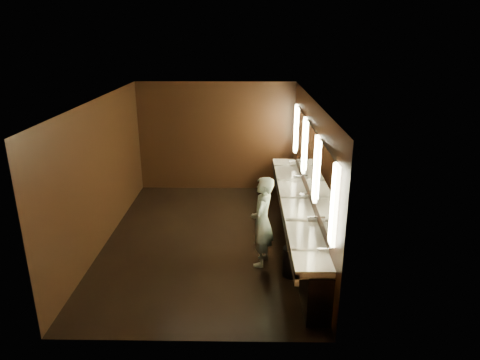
{
  "coord_description": "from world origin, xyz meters",
  "views": [
    {
      "loc": [
        0.79,
        -7.74,
        3.97
      ],
      "look_at": [
        0.66,
        0.0,
        1.27
      ],
      "focal_mm": 32.0,
      "sensor_mm": 36.0,
      "label": 1
    }
  ],
  "objects": [
    {
      "name": "floor",
      "position": [
        0.0,
        0.0,
        0.0
      ],
      "size": [
        6.0,
        6.0,
        0.0
      ],
      "primitive_type": "plane",
      "color": "black",
      "rests_on": "ground"
    },
    {
      "name": "ceiling",
      "position": [
        0.0,
        0.0,
        2.8
      ],
      "size": [
        4.0,
        6.0,
        0.02
      ],
      "primitive_type": "cube",
      "color": "#2D2D2B",
      "rests_on": "wall_back"
    },
    {
      "name": "wall_back",
      "position": [
        0.0,
        3.0,
        1.4
      ],
      "size": [
        4.0,
        0.02,
        2.8
      ],
      "primitive_type": "cube",
      "color": "black",
      "rests_on": "floor"
    },
    {
      "name": "wall_front",
      "position": [
        0.0,
        -3.0,
        1.4
      ],
      "size": [
        4.0,
        0.02,
        2.8
      ],
      "primitive_type": "cube",
      "color": "black",
      "rests_on": "floor"
    },
    {
      "name": "wall_left",
      "position": [
        -2.0,
        0.0,
        1.4
      ],
      "size": [
        0.02,
        6.0,
        2.8
      ],
      "primitive_type": "cube",
      "color": "black",
      "rests_on": "floor"
    },
    {
      "name": "wall_right",
      "position": [
        2.0,
        0.0,
        1.4
      ],
      "size": [
        0.02,
        6.0,
        2.8
      ],
      "primitive_type": "cube",
      "color": "black",
      "rests_on": "floor"
    },
    {
      "name": "sink_counter",
      "position": [
        1.79,
        0.0,
        0.5
      ],
      "size": [
        0.55,
        5.4,
        1.01
      ],
      "color": "black",
      "rests_on": "floor"
    },
    {
      "name": "mirror_band",
      "position": [
        1.98,
        -0.0,
        1.75
      ],
      "size": [
        0.06,
        5.03,
        1.15
      ],
      "color": "#FAF0B2",
      "rests_on": "wall_right"
    },
    {
      "name": "person",
      "position": [
        1.07,
        -0.91,
        0.82
      ],
      "size": [
        0.54,
        0.68,
        1.64
      ],
      "primitive_type": "imported",
      "rotation": [
        0.0,
        0.0,
        -1.83
      ],
      "color": "#88C2CB",
      "rests_on": "floor"
    },
    {
      "name": "trash_bin",
      "position": [
        1.58,
        -1.3,
        0.26
      ],
      "size": [
        0.36,
        0.36,
        0.52
      ],
      "primitive_type": "cylinder",
      "rotation": [
        0.0,
        0.0,
        0.1
      ],
      "color": "black",
      "rests_on": "floor"
    }
  ]
}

